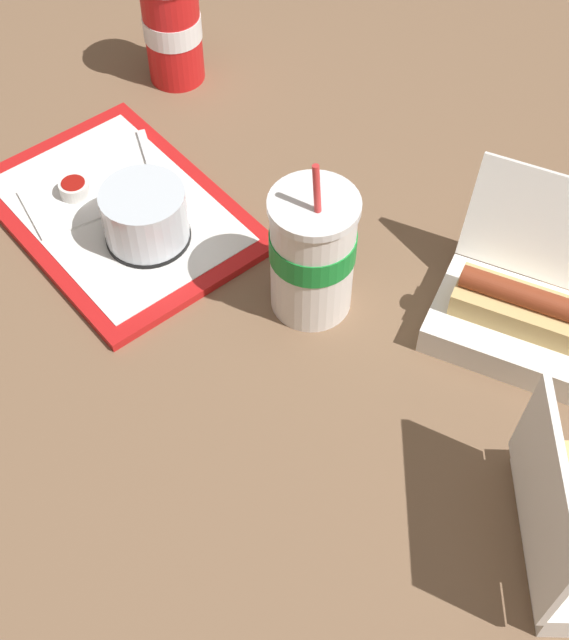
{
  "coord_description": "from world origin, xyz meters",
  "views": [
    {
      "loc": [
        0.37,
        -0.49,
        0.86
      ],
      "look_at": [
        -0.0,
        0.02,
        0.05
      ],
      "focal_mm": 50.0,
      "sensor_mm": 36.0,
      "label": 1
    }
  ],
  "objects_px": {
    "clamshell_hotdog_corner": "(517,309)",
    "plastic_fork": "(148,156)",
    "food_tray": "(119,213)",
    "soda_cup_left": "(172,28)",
    "soda_cup_center": "(312,253)",
    "cake_container": "(145,217)",
    "ketchup_cup": "(74,189)"
  },
  "relations": [
    {
      "from": "soda_cup_left",
      "to": "soda_cup_center",
      "type": "bearing_deg",
      "value": -29.9
    },
    {
      "from": "ketchup_cup",
      "to": "soda_cup_left",
      "type": "xyz_separation_m",
      "value": [
        -0.07,
        0.29,
        0.06
      ]
    },
    {
      "from": "food_tray",
      "to": "clamshell_hotdog_corner",
      "type": "relative_size",
      "value": 1.89
    },
    {
      "from": "cake_container",
      "to": "soda_cup_left",
      "type": "xyz_separation_m",
      "value": [
        -0.2,
        0.29,
        0.04
      ]
    },
    {
      "from": "clamshell_hotdog_corner",
      "to": "soda_cup_left",
      "type": "distance_m",
      "value": 0.66
    },
    {
      "from": "cake_container",
      "to": "soda_cup_left",
      "type": "height_order",
      "value": "soda_cup_left"
    },
    {
      "from": "ketchup_cup",
      "to": "plastic_fork",
      "type": "distance_m",
      "value": 0.12
    },
    {
      "from": "soda_cup_left",
      "to": "soda_cup_center",
      "type": "xyz_separation_m",
      "value": [
        0.43,
        -0.25,
        0.0
      ]
    },
    {
      "from": "cake_container",
      "to": "soda_cup_left",
      "type": "distance_m",
      "value": 0.36
    },
    {
      "from": "ketchup_cup",
      "to": "clamshell_hotdog_corner",
      "type": "distance_m",
      "value": 0.6
    },
    {
      "from": "food_tray",
      "to": "soda_cup_center",
      "type": "bearing_deg",
      "value": 6.38
    },
    {
      "from": "clamshell_hotdog_corner",
      "to": "plastic_fork",
      "type": "bearing_deg",
      "value": -176.05
    },
    {
      "from": "clamshell_hotdog_corner",
      "to": "soda_cup_left",
      "type": "xyz_separation_m",
      "value": [
        -0.65,
        0.14,
        0.05
      ]
    },
    {
      "from": "clamshell_hotdog_corner",
      "to": "cake_container",
      "type": "bearing_deg",
      "value": -161.06
    },
    {
      "from": "food_tray",
      "to": "plastic_fork",
      "type": "xyz_separation_m",
      "value": [
        -0.04,
        0.1,
        0.01
      ]
    },
    {
      "from": "soda_cup_left",
      "to": "cake_container",
      "type": "bearing_deg",
      "value": -55.42
    },
    {
      "from": "cake_container",
      "to": "clamshell_hotdog_corner",
      "type": "bearing_deg",
      "value": 18.94
    },
    {
      "from": "food_tray",
      "to": "soda_cup_center",
      "type": "distance_m",
      "value": 0.3
    },
    {
      "from": "cake_container",
      "to": "plastic_fork",
      "type": "distance_m",
      "value": 0.16
    },
    {
      "from": "plastic_fork",
      "to": "soda_cup_left",
      "type": "relative_size",
      "value": 0.48
    },
    {
      "from": "cake_container",
      "to": "soda_cup_center",
      "type": "distance_m",
      "value": 0.23
    },
    {
      "from": "plastic_fork",
      "to": "food_tray",
      "type": "bearing_deg",
      "value": -33.55
    },
    {
      "from": "cake_container",
      "to": "food_tray",
      "type": "bearing_deg",
      "value": 167.98
    },
    {
      "from": "ketchup_cup",
      "to": "soda_cup_center",
      "type": "bearing_deg",
      "value": 7.66
    },
    {
      "from": "food_tray",
      "to": "cake_container",
      "type": "relative_size",
      "value": 3.81
    },
    {
      "from": "plastic_fork",
      "to": "clamshell_hotdog_corner",
      "type": "distance_m",
      "value": 0.55
    },
    {
      "from": "ketchup_cup",
      "to": "soda_cup_left",
      "type": "bearing_deg",
      "value": 103.71
    },
    {
      "from": "cake_container",
      "to": "ketchup_cup",
      "type": "relative_size",
      "value": 2.76
    },
    {
      "from": "cake_container",
      "to": "clamshell_hotdog_corner",
      "type": "distance_m",
      "value": 0.47
    },
    {
      "from": "clamshell_hotdog_corner",
      "to": "soda_cup_left",
      "type": "bearing_deg",
      "value": 167.9
    },
    {
      "from": "clamshell_hotdog_corner",
      "to": "soda_cup_left",
      "type": "height_order",
      "value": "soda_cup_left"
    },
    {
      "from": "food_tray",
      "to": "plastic_fork",
      "type": "bearing_deg",
      "value": 109.71
    }
  ]
}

